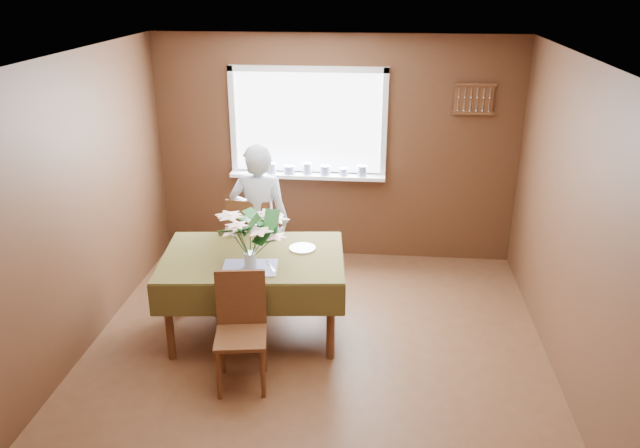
# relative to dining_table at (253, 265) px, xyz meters

# --- Properties ---
(floor) EXTENTS (4.50, 4.50, 0.00)m
(floor) POSITION_rel_dining_table_xyz_m (0.58, -0.44, -0.68)
(floor) COLOR #512F1B
(floor) RESTS_ON ground
(ceiling) EXTENTS (4.50, 4.50, 0.00)m
(ceiling) POSITION_rel_dining_table_xyz_m (0.58, -0.44, 1.82)
(ceiling) COLOR white
(ceiling) RESTS_ON wall_back
(wall_back) EXTENTS (4.00, 0.00, 4.00)m
(wall_back) POSITION_rel_dining_table_xyz_m (0.58, 1.81, 0.57)
(wall_back) COLOR brown
(wall_back) RESTS_ON floor
(wall_front) EXTENTS (4.00, 0.00, 4.00)m
(wall_front) POSITION_rel_dining_table_xyz_m (0.58, -2.69, 0.57)
(wall_front) COLOR brown
(wall_front) RESTS_ON floor
(wall_left) EXTENTS (0.00, 4.50, 4.50)m
(wall_left) POSITION_rel_dining_table_xyz_m (-1.42, -0.44, 0.57)
(wall_left) COLOR brown
(wall_left) RESTS_ON floor
(wall_right) EXTENTS (0.00, 4.50, 4.50)m
(wall_right) POSITION_rel_dining_table_xyz_m (2.58, -0.44, 0.57)
(wall_right) COLOR brown
(wall_right) RESTS_ON floor
(window_assembly) EXTENTS (1.72, 0.20, 1.22)m
(window_assembly) POSITION_rel_dining_table_xyz_m (0.29, 1.75, 0.67)
(window_assembly) COLOR white
(window_assembly) RESTS_ON wall_back
(spoon_rack) EXTENTS (0.44, 0.05, 0.33)m
(spoon_rack) POSITION_rel_dining_table_xyz_m (2.03, 1.77, 1.17)
(spoon_rack) COLOR brown
(spoon_rack) RESTS_ON wall_back
(dining_table) EXTENTS (1.69, 1.24, 0.78)m
(dining_table) POSITION_rel_dining_table_xyz_m (0.00, 0.00, 0.00)
(dining_table) COLOR brown
(dining_table) RESTS_ON floor
(chair_far) EXTENTS (0.48, 0.48, 1.03)m
(chair_far) POSITION_rel_dining_table_xyz_m (-0.17, 0.79, -0.12)
(chair_far) COLOR brown
(chair_far) RESTS_ON floor
(chair_near) EXTENTS (0.45, 0.45, 0.93)m
(chair_near) POSITION_rel_dining_table_xyz_m (0.04, -0.71, -0.17)
(chair_near) COLOR brown
(chair_near) RESTS_ON floor
(seated_woman) EXTENTS (0.59, 0.40, 1.59)m
(seated_woman) POSITION_rel_dining_table_xyz_m (-0.08, 0.73, 0.12)
(seated_woman) COLOR white
(seated_woman) RESTS_ON floor
(flower_bouquet) EXTENTS (0.53, 0.53, 0.46)m
(flower_bouquet) POSITION_rel_dining_table_xyz_m (0.03, -0.23, 0.39)
(flower_bouquet) COLOR white
(flower_bouquet) RESTS_ON dining_table
(side_plate) EXTENTS (0.28, 0.28, 0.01)m
(side_plate) POSITION_rel_dining_table_xyz_m (0.42, 0.18, 0.10)
(side_plate) COLOR white
(side_plate) RESTS_ON dining_table
(table_knife) EXTENTS (0.12, 0.23, 0.00)m
(table_knife) POSITION_rel_dining_table_xyz_m (0.19, -0.20, 0.10)
(table_knife) COLOR silver
(table_knife) RESTS_ON dining_table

